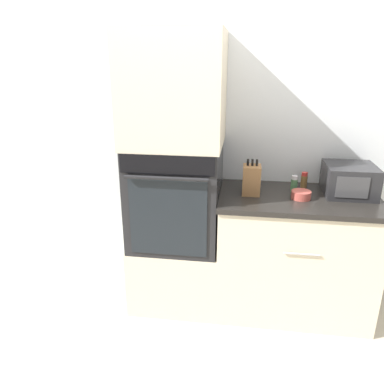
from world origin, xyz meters
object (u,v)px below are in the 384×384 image
Objects in this scene: condiment_jar_back at (294,184)px; microwave at (349,180)px; knife_block at (251,180)px; condiment_jar_mid at (248,181)px; bowl at (301,195)px; condiment_jar_far at (257,181)px; wall_oven at (176,194)px; condiment_jar_near at (304,180)px.

microwave is at bearing 0.68° from condiment_jar_back.
condiment_jar_mid is (-0.02, 0.13, -0.05)m from knife_block.
microwave is 3.12× the size of condiment_jar_mid.
condiment_jar_back reaches higher than bowl.
condiment_jar_back reaches higher than condiment_jar_far.
microwave is 2.53× the size of bowl.
microwave reaches higher than condiment_jar_far.
knife_block is 0.34m from bowl.
wall_oven is 1.19m from microwave.
condiment_jar_back is (0.25, -0.08, 0.02)m from condiment_jar_far.
condiment_jar_back is at bearing 5.86° from wall_oven.
condiment_jar_mid is (-0.35, 0.18, 0.02)m from bowl.
bowl is (0.85, -0.04, 0.06)m from wall_oven.
wall_oven is 2.19× the size of microwave.
wall_oven reaches higher than condiment_jar_near.
knife_block is 3.00× the size of condiment_jar_far.
condiment_jar_mid is 0.07m from condiment_jar_far.
wall_oven reaches higher than bowl.
microwave is at bearing 4.28° from wall_oven.
microwave is 0.68m from condiment_jar_mid.
condiment_jar_near is 0.34m from condiment_jar_far.
condiment_jar_mid reaches higher than condiment_jar_far.
bowl is at bearing -158.33° from microwave.
microwave is at bearing -3.90° from condiment_jar_mid.
bowl is 1.59× the size of condiment_jar_far.
knife_block reaches higher than bowl.
knife_block is at bearing -172.55° from microwave.
condiment_jar_mid is 0.32m from condiment_jar_back.
microwave is 2.78× the size of condiment_jar_back.
bowl is (0.33, -0.04, -0.08)m from knife_block.
wall_oven is at bearing -165.05° from condiment_jar_mid.
knife_block reaches higher than condiment_jar_back.
microwave reaches higher than condiment_jar_back.
microwave is 0.62m from condiment_jar_far.
knife_block is at bearing 172.38° from bowl.
wall_oven is at bearing -167.85° from condiment_jar_near.
wall_oven is at bearing -175.72° from microwave.
wall_oven is at bearing -174.14° from condiment_jar_back.
condiment_jar_near reaches higher than bowl.
wall_oven is 5.54× the size of bowl.
condiment_jar_back reaches higher than condiment_jar_mid.
wall_oven reaches higher than condiment_jar_mid.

